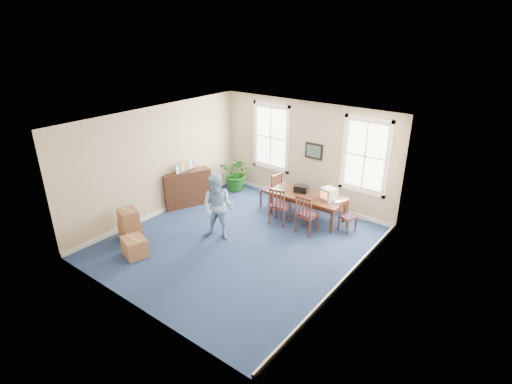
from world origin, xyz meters
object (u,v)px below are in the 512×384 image
Objects in this scene: chair_near_left at (280,205)px; cardboard_boxes at (138,224)px; crt_tv at (329,194)px; potted_plant at (237,174)px; credenza at (187,188)px; man at (218,208)px; conference_table at (307,206)px.

cardboard_boxes is (-2.42, -3.04, -0.12)m from chair_near_left.
potted_plant is at bearing -166.00° from crt_tv.
chair_near_left is 3.07m from credenza.
credenza is (-4.07, -1.55, -0.33)m from crt_tv.
credenza is (-2.98, -0.75, 0.02)m from chair_near_left.
credenza is at bearing 136.96° from man.
conference_table is 1.22× the size of man.
crt_tv is 3.13m from man.
crt_tv reaches higher than cardboard_boxes.
conference_table is at bearing -7.10° from potted_plant.
conference_table is 1.47× the size of credenza.
cardboard_boxes is at bearing -128.48° from conference_table.
cardboard_boxes is (-2.87, -3.78, 0.07)m from conference_table.
chair_near_left reaches higher than cardboard_boxes.
man reaches higher than conference_table.
man is 3.33m from potted_plant.
crt_tv is at bearing -5.06° from potted_plant.
credenza is 1.93m from potted_plant.
crt_tv is 0.23× the size of man.
chair_near_left reaches higher than conference_table.
man is (-1.23, -2.45, 0.53)m from conference_table.
crt_tv is 1.40m from chair_near_left.
cardboard_boxes reaches higher than conference_table.
credenza is at bearing -140.10° from crt_tv.
credenza reaches higher than cardboard_boxes.
chair_near_left is 0.94× the size of potted_plant.
crt_tv is 4.37m from credenza.
credenza is 1.24× the size of potted_plant.
chair_near_left is at bearing -122.25° from conference_table.
crt_tv is at bearing 43.84° from credenza.
chair_near_left is 1.91m from man.
crt_tv is 0.26× the size of cardboard_boxes.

